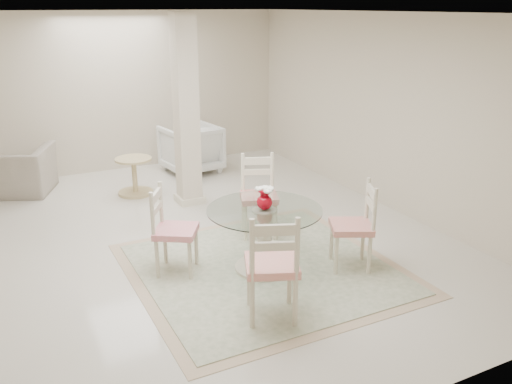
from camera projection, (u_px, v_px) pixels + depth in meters
name	position (u px, v px, depth m)	size (l,w,h in m)	color
ground	(188.00, 240.00, 6.77)	(7.00, 7.00, 0.00)	beige
room_shell	(182.00, 91.00, 6.16)	(6.02, 7.02, 2.71)	beige
column	(186.00, 112.00, 7.64)	(0.30, 0.30, 2.70)	beige
area_rug	(264.00, 269.00, 6.01)	(2.82, 2.82, 0.02)	tan
dining_table	(264.00, 239.00, 5.89)	(1.24, 1.24, 0.72)	beige
red_vase	(265.00, 198.00, 5.73)	(0.20, 0.19, 0.26)	#A50514
dining_chair_east	(358.00, 220.00, 5.87)	(0.58, 0.58, 1.09)	beige
dining_chair_north	(258.00, 189.00, 6.78)	(0.59, 0.59, 1.13)	#F7EECB
dining_chair_west	(169.00, 224.00, 5.78)	(0.59, 0.59, 1.08)	beige
dining_chair_south	(273.00, 260.00, 4.84)	(0.62, 0.62, 1.19)	beige
recliner_taupe	(13.00, 171.00, 8.32)	(1.12, 0.98, 0.73)	#A09484
armchair_white	(191.00, 149.00, 9.41)	(0.88, 0.91, 0.83)	white
side_table	(135.00, 178.00, 8.33)	(0.55, 0.55, 0.58)	tan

